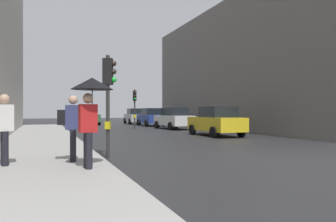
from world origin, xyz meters
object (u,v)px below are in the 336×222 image
Objects in this scene: traffic_light_near_right at (109,87)px; car_blue_van at (151,117)px; car_white_compact at (174,118)px; pedestrian_with_grey_backpack at (71,124)px; car_yellow_taxi at (216,121)px; pedestrian_with_umbrella at (91,97)px; traffic_light_far_median at (135,102)px; pedestrian_with_black_backpack at (2,125)px; car_silver_hatchback at (135,116)px; car_green_estate at (88,117)px.

traffic_light_near_right reaches higher than car_blue_van.
car_white_compact is 2.44× the size of pedestrian_with_grey_backpack.
pedestrian_with_umbrella is (-8.69, -9.51, 0.96)m from car_yellow_taxi.
traffic_light_far_median reaches higher than car_blue_van.
traffic_light_far_median is 1.85× the size of pedestrian_with_black_backpack.
traffic_light_far_median reaches higher than pedestrian_with_umbrella.
pedestrian_with_umbrella reaches higher than car_silver_hatchback.
car_green_estate is at bearing 82.96° from pedestrian_with_umbrella.
traffic_light_far_median is at bearing -121.81° from car_blue_van.
pedestrian_with_umbrella is 1.21× the size of pedestrian_with_grey_backpack.
car_yellow_taxi and car_silver_hatchback have the same top height.
traffic_light_near_right is 2.11m from pedestrian_with_grey_backpack.
pedestrian_with_grey_backpack reaches higher than car_blue_van.
car_silver_hatchback is at bearing 92.07° from car_blue_van.
car_silver_hatchback is 29.46m from pedestrian_with_black_backpack.
traffic_light_near_right is 16.75m from car_white_compact.
pedestrian_with_umbrella is 2.40m from pedestrian_with_black_backpack.
pedestrian_with_umbrella is at bearing -117.73° from car_white_compact.
car_green_estate is at bearing 138.72° from car_blue_van.
pedestrian_with_black_backpack reaches higher than car_blue_van.
car_yellow_taxi is 0.99× the size of car_silver_hatchback.
car_white_compact is at bearing -89.08° from car_silver_hatchback.
car_white_compact and car_yellow_taxi have the same top height.
pedestrian_with_grey_backpack is (-1.25, -1.30, -1.10)m from traffic_light_near_right.
traffic_light_near_right is at bearing -119.10° from car_white_compact.
pedestrian_with_umbrella is at bearing -30.03° from pedestrian_with_black_backpack.
traffic_light_far_median is 1.00× the size of traffic_light_near_right.
car_blue_van is (0.01, 6.07, 0.00)m from car_white_compact.
car_green_estate is at bearing 84.25° from traffic_light_near_right.
car_silver_hatchback is at bearing 68.44° from pedestrian_with_black_backpack.
car_green_estate is 7.39m from car_blue_van.
car_white_compact is at bearing 62.27° from pedestrian_with_umbrella.
car_green_estate and car_silver_hatchback have the same top height.
car_green_estate is at bearing 104.86° from traffic_light_far_median.
traffic_light_near_right reaches higher than traffic_light_far_median.
car_green_estate is 2.01× the size of pedestrian_with_umbrella.
traffic_light_far_median is at bearing 157.08° from car_white_compact.
pedestrian_with_umbrella is at bearing -107.19° from car_silver_hatchback.
car_green_estate is at bearing -175.19° from car_silver_hatchback.
pedestrian_with_grey_backpack is at bearing -108.59° from car_silver_hatchback.
traffic_light_near_right reaches higher than car_white_compact.
traffic_light_far_median is 10.61m from car_silver_hatchback.
car_white_compact is 12.27m from car_green_estate.
car_green_estate is 1.02× the size of car_blue_van.
pedestrian_with_grey_backpack is (-3.82, -26.84, 0.29)m from car_green_estate.
car_blue_van is at bearing 68.52° from traffic_light_near_right.
pedestrian_with_black_backpack reaches higher than car_yellow_taxi.
car_blue_van is at bearing -41.28° from car_green_estate.
pedestrian_with_black_backpack is (-8.03, -17.26, -1.09)m from traffic_light_far_median.
traffic_light_near_right is 0.76× the size of car_green_estate.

